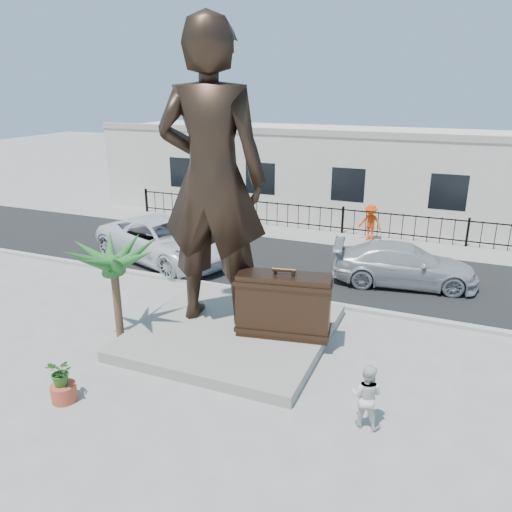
{
  "coord_description": "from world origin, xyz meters",
  "views": [
    {
      "loc": [
        4.9,
        -9.91,
        6.76
      ],
      "look_at": [
        0.0,
        2.0,
        2.3
      ],
      "focal_mm": 35.0,
      "sensor_mm": 36.0,
      "label": 1
    }
  ],
  "objects_px": {
    "car_white": "(164,240)",
    "statue": "(212,179)",
    "tourist": "(366,396)",
    "suitcase": "(284,305)"
  },
  "relations": [
    {
      "from": "suitcase",
      "to": "statue",
      "type": "bearing_deg",
      "value": 163.02
    },
    {
      "from": "tourist",
      "to": "car_white",
      "type": "distance_m",
      "value": 11.86
    },
    {
      "from": "statue",
      "to": "car_white",
      "type": "distance_m",
      "value": 7.21
    },
    {
      "from": "statue",
      "to": "tourist",
      "type": "xyz_separation_m",
      "value": [
        4.89,
        -2.84,
        -3.65
      ]
    },
    {
      "from": "car_white",
      "to": "statue",
      "type": "bearing_deg",
      "value": -115.89
    },
    {
      "from": "suitcase",
      "to": "car_white",
      "type": "relative_size",
      "value": 0.41
    },
    {
      "from": "tourist",
      "to": "car_white",
      "type": "relative_size",
      "value": 0.23
    },
    {
      "from": "statue",
      "to": "tourist",
      "type": "height_order",
      "value": "statue"
    },
    {
      "from": "tourist",
      "to": "statue",
      "type": "bearing_deg",
      "value": -26.38
    },
    {
      "from": "statue",
      "to": "tourist",
      "type": "relative_size",
      "value": 5.76
    }
  ]
}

